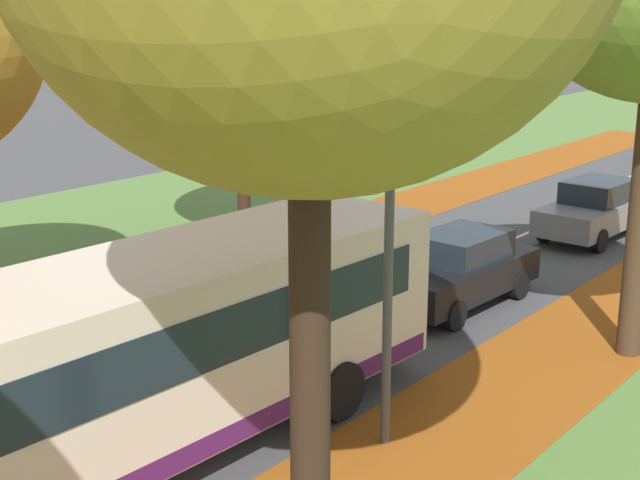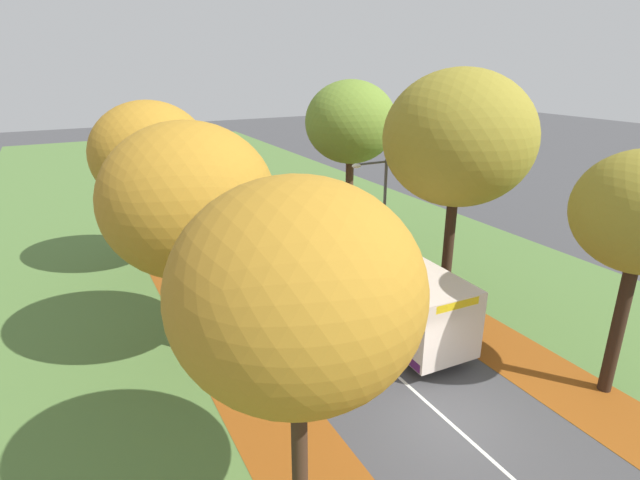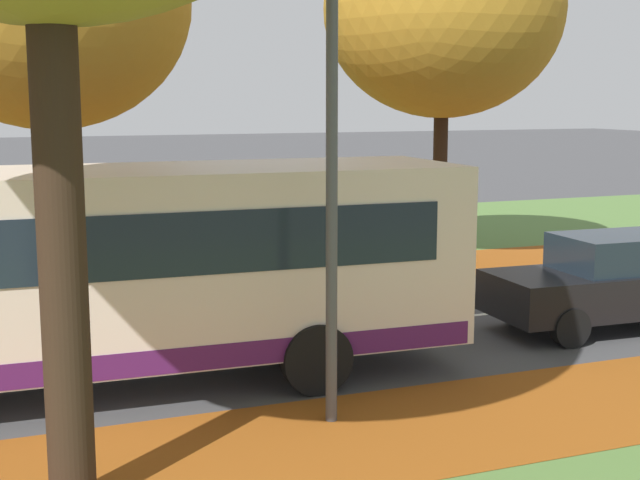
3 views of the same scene
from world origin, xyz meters
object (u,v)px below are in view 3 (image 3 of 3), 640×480
(tree_left_mid, at_px, (443,9))
(bus, at_px, (82,266))
(streetlamp_right, at_px, (321,113))
(tree_left_near, at_px, (47,0))
(car_black_lead, at_px, (611,282))

(tree_left_mid, relative_size, bus, 0.81)
(streetlamp_right, bearing_deg, tree_left_mid, 143.45)
(tree_left_near, distance_m, streetlamp_right, 9.73)
(tree_left_near, distance_m, bus, 8.34)
(bus, bearing_deg, streetlamp_right, 52.97)
(car_black_lead, bearing_deg, bus, -89.71)
(tree_left_mid, distance_m, bus, 12.25)
(bus, bearing_deg, tree_left_mid, 126.76)
(streetlamp_right, height_order, car_black_lead, streetlamp_right)
(tree_left_near, relative_size, car_black_lead, 1.98)
(bus, bearing_deg, car_black_lead, 90.29)
(tree_left_mid, relative_size, car_black_lead, 1.99)
(tree_left_mid, bearing_deg, streetlamp_right, -36.55)
(tree_left_mid, bearing_deg, car_black_lead, -3.78)
(tree_left_mid, relative_size, streetlamp_right, 1.42)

